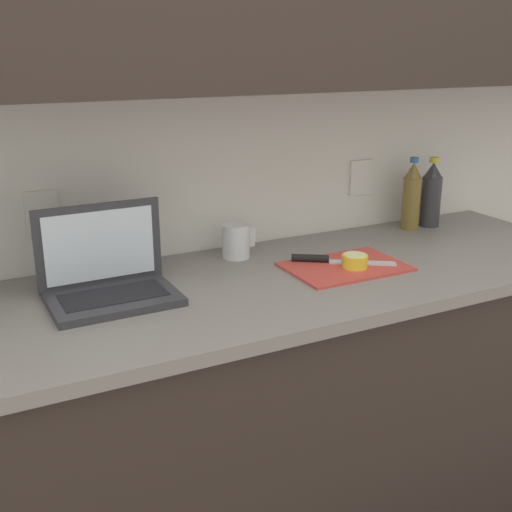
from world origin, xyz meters
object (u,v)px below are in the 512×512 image
object	(u,v)px
knife	(325,259)
laptop	(108,277)
lemon_half_cut	(355,261)
cutting_board	(345,267)
measuring_cup	(236,241)
bottle_oil_tall	(431,195)
bottle_green_soda	(411,197)

from	to	relation	value
knife	laptop	bearing A→B (deg)	-150.40
knife	lemon_half_cut	bearing A→B (deg)	-24.47
laptop	cutting_board	bearing A→B (deg)	-8.18
laptop	measuring_cup	distance (m)	0.46
cutting_board	bottle_oil_tall	bearing A→B (deg)	24.91
laptop	lemon_half_cut	size ratio (longest dim) A/B	4.42
cutting_board	bottle_green_soda	bearing A→B (deg)	29.15
lemon_half_cut	measuring_cup	size ratio (longest dim) A/B	0.70
bottle_green_soda	measuring_cup	xyz separation A→B (m)	(-0.68, -0.01, -0.06)
bottle_oil_tall	measuring_cup	xyz separation A→B (m)	(-0.77, -0.01, -0.06)
cutting_board	knife	bearing A→B (deg)	124.16
lemon_half_cut	bottle_oil_tall	world-z (taller)	bottle_oil_tall
laptop	measuring_cup	world-z (taller)	laptop
laptop	knife	xyz separation A→B (m)	(0.63, -0.04, -0.04)
knife	cutting_board	bearing A→B (deg)	-23.02
cutting_board	lemon_half_cut	size ratio (longest dim) A/B	4.57
bottle_oil_tall	bottle_green_soda	bearing A→B (deg)	180.00
knife	bottle_oil_tall	xyz separation A→B (m)	(0.57, 0.19, 0.10)
lemon_half_cut	laptop	bearing A→B (deg)	170.56
cutting_board	bottle_oil_tall	distance (m)	0.60
lemon_half_cut	bottle_oil_tall	bearing A→B (deg)	27.71
cutting_board	bottle_green_soda	xyz separation A→B (m)	(0.44, 0.25, 0.11)
laptop	bottle_green_soda	bearing A→B (deg)	7.48
lemon_half_cut	cutting_board	bearing A→B (deg)	119.46
bottle_green_soda	bottle_oil_tall	xyz separation A→B (m)	(0.09, -0.00, -0.00)
bottle_green_soda	bottle_oil_tall	bearing A→B (deg)	-0.00
cutting_board	bottle_green_soda	world-z (taller)	bottle_green_soda
laptop	measuring_cup	size ratio (longest dim) A/B	3.11
lemon_half_cut	measuring_cup	distance (m)	0.36
cutting_board	bottle_oil_tall	xyz separation A→B (m)	(0.53, 0.25, 0.11)
lemon_half_cut	bottle_green_soda	xyz separation A→B (m)	(0.43, 0.27, 0.09)
laptop	measuring_cup	bearing A→B (deg)	18.14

